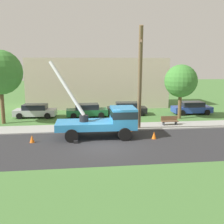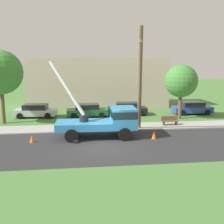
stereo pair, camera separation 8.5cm
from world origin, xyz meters
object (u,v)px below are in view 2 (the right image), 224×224
at_px(parked_sedan_black, 127,109).
at_px(traffic_cone_ahead, 154,135).
at_px(traffic_cone_curbside, 130,128).
at_px(parked_sedan_silver, 36,111).
at_px(roadside_tree_far, 181,81).
at_px(traffic_cone_behind, 32,139).
at_px(utility_truck, 107,120).
at_px(parked_sedan_green, 87,111).
at_px(parked_sedan_blue, 192,108).
at_px(roadside_tree_near, 0,72).
at_px(park_bench, 170,121).
at_px(leaning_utility_pole, 140,80).

bearing_deg(parked_sedan_black, traffic_cone_ahead, -87.66).
relative_size(traffic_cone_curbside, parked_sedan_silver, 0.12).
xyz_separation_m(traffic_cone_ahead, roadside_tree_far, (4.76, 7.07, 3.65)).
distance_m(traffic_cone_behind, parked_sedan_silver, 9.48).
xyz_separation_m(utility_truck, traffic_cone_behind, (-5.64, -0.84, -1.13)).
xyz_separation_m(traffic_cone_behind, parked_sedan_silver, (-1.22, 9.40, 0.43)).
height_order(parked_sedan_green, parked_sedan_blue, same).
xyz_separation_m(parked_sedan_black, roadside_tree_near, (-12.64, -2.77, 4.19)).
distance_m(utility_truck, park_bench, 6.96).
height_order(parked_sedan_blue, roadside_tree_far, roadside_tree_far).
distance_m(traffic_cone_curbside, roadside_tree_near, 13.31).
height_order(leaning_utility_pole, parked_sedan_black, leaning_utility_pole).
distance_m(traffic_cone_ahead, park_bench, 4.80).
bearing_deg(roadside_tree_near, parked_sedan_blue, 6.70).
relative_size(leaning_utility_pole, traffic_cone_curbside, 15.37).
xyz_separation_m(traffic_cone_ahead, parked_sedan_blue, (7.10, 9.31, 0.43)).
height_order(parked_sedan_green, roadside_tree_near, roadside_tree_near).
relative_size(traffic_cone_behind, roadside_tree_far, 0.10).
xyz_separation_m(parked_sedan_silver, parked_sedan_green, (5.53, -0.51, 0.00)).
distance_m(traffic_cone_behind, parked_sedan_black, 13.01).
xyz_separation_m(parked_sedan_black, park_bench, (3.03, -5.71, -0.25)).
bearing_deg(traffic_cone_ahead, parked_sedan_blue, 52.67).
distance_m(leaning_utility_pole, traffic_cone_curbside, 4.22).
bearing_deg(parked_sedan_black, parked_sedan_silver, -179.03).
height_order(leaning_utility_pole, parked_sedan_silver, leaning_utility_pole).
distance_m(parked_sedan_green, park_bench, 9.06).
bearing_deg(utility_truck, parked_sedan_green, 99.35).
xyz_separation_m(traffic_cone_behind, parked_sedan_green, (4.31, 8.88, 0.43)).
distance_m(utility_truck, leaning_utility_pole, 4.17).
xyz_separation_m(traffic_cone_behind, parked_sedan_blue, (16.31, 9.16, 0.43)).
relative_size(traffic_cone_ahead, traffic_cone_behind, 1.00).
xyz_separation_m(utility_truck, traffic_cone_curbside, (2.18, 1.47, -1.13)).
relative_size(traffic_cone_curbside, roadside_tree_far, 0.10).
relative_size(traffic_cone_ahead, parked_sedan_blue, 0.13).
bearing_deg(parked_sedan_green, parked_sedan_black, 8.61).
bearing_deg(park_bench, parked_sedan_green, 146.25).
height_order(utility_truck, roadside_tree_far, utility_truck).
xyz_separation_m(traffic_cone_curbside, roadside_tree_near, (-11.65, 4.48, 4.63)).
relative_size(utility_truck, traffic_cone_curbside, 12.07).
relative_size(roadside_tree_near, roadside_tree_far, 1.24).
xyz_separation_m(traffic_cone_ahead, roadside_tree_near, (-13.04, 6.95, 4.63)).
xyz_separation_m(leaning_utility_pole, parked_sedan_blue, (7.89, 7.52, -3.69)).
xyz_separation_m(traffic_cone_behind, parked_sedan_black, (8.81, 9.57, 0.43)).
height_order(leaning_utility_pole, roadside_tree_far, leaning_utility_pole).
bearing_deg(roadside_tree_near, parked_sedan_silver, 44.93).
xyz_separation_m(parked_sedan_black, roadside_tree_far, (5.15, -2.65, 3.22)).
xyz_separation_m(parked_sedan_green, roadside_tree_near, (-8.14, -2.09, 4.19)).
xyz_separation_m(park_bench, roadside_tree_far, (2.13, 3.06, 3.47)).
bearing_deg(parked_sedan_blue, leaning_utility_pole, -136.38).
bearing_deg(traffic_cone_ahead, parked_sedan_silver, 137.52).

